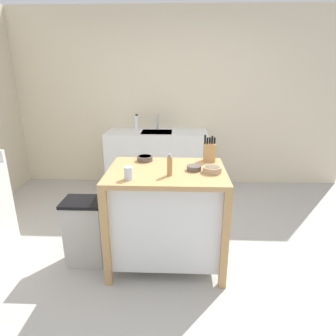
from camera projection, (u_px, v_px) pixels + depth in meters
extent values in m
plane|color=#ADA8A0|center=(178.00, 268.00, 2.64)|extent=(6.05, 6.05, 0.00)
cube|color=beige|center=(180.00, 100.00, 4.37)|extent=(5.05, 0.10, 2.60)
cube|color=tan|center=(167.00, 172.00, 2.48)|extent=(1.02, 0.75, 0.04)
cube|color=silver|center=(167.00, 214.00, 2.61)|extent=(0.92, 0.65, 0.77)
cube|color=tan|center=(106.00, 239.00, 2.32)|extent=(0.06, 0.06, 0.87)
cube|color=tan|center=(225.00, 241.00, 2.28)|extent=(0.06, 0.06, 0.87)
cube|color=tan|center=(122.00, 202.00, 2.97)|extent=(0.06, 0.06, 0.87)
cube|color=tan|center=(215.00, 204.00, 2.93)|extent=(0.06, 0.06, 0.87)
cube|color=tan|center=(210.00, 152.00, 2.69)|extent=(0.11, 0.09, 0.17)
cylinder|color=black|center=(206.00, 139.00, 2.65)|extent=(0.02, 0.02, 0.08)
cylinder|color=black|center=(208.00, 141.00, 2.65)|extent=(0.02, 0.02, 0.06)
cylinder|color=black|center=(210.00, 140.00, 2.65)|extent=(0.02, 0.02, 0.06)
cylinder|color=black|center=(213.00, 140.00, 2.65)|extent=(0.02, 0.02, 0.07)
cylinder|color=black|center=(215.00, 141.00, 2.65)|extent=(0.02, 0.02, 0.06)
cylinder|color=#564C47|center=(194.00, 168.00, 2.46)|extent=(0.13, 0.13, 0.04)
cylinder|color=#342D2A|center=(195.00, 166.00, 2.45)|extent=(0.10, 0.10, 0.01)
cylinder|color=#564C47|center=(145.00, 158.00, 2.72)|extent=(0.15, 0.15, 0.05)
cylinder|color=#342D2A|center=(145.00, 156.00, 2.71)|extent=(0.12, 0.12, 0.01)
cylinder|color=tan|center=(213.00, 170.00, 2.40)|extent=(0.16, 0.16, 0.05)
cylinder|color=brown|center=(213.00, 167.00, 2.39)|extent=(0.13, 0.13, 0.01)
cylinder|color=silver|center=(129.00, 173.00, 2.24)|extent=(0.07, 0.07, 0.10)
cylinder|color=#AD7F4C|center=(170.00, 166.00, 2.32)|extent=(0.04, 0.04, 0.16)
sphere|color=#99999E|center=(170.00, 156.00, 2.29)|extent=(0.03, 0.03, 0.03)
cube|color=#B7B2A8|center=(86.00, 233.00, 2.66)|extent=(0.34, 0.26, 0.60)
cube|color=black|center=(83.00, 202.00, 2.56)|extent=(0.36, 0.28, 0.03)
cube|color=silver|center=(157.00, 161.00, 4.32)|extent=(1.46, 0.60, 0.89)
cube|color=silver|center=(157.00, 133.00, 4.16)|extent=(0.44, 0.36, 0.03)
cylinder|color=#B7BCC1|center=(158.00, 122.00, 4.28)|extent=(0.02, 0.02, 0.22)
cylinder|color=white|center=(137.00, 123.00, 4.27)|extent=(0.06, 0.06, 0.21)
cylinder|color=black|center=(137.00, 115.00, 4.23)|extent=(0.03, 0.03, 0.02)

